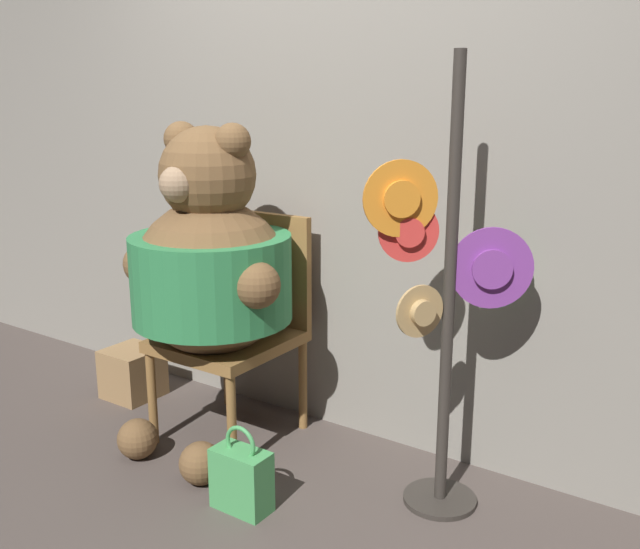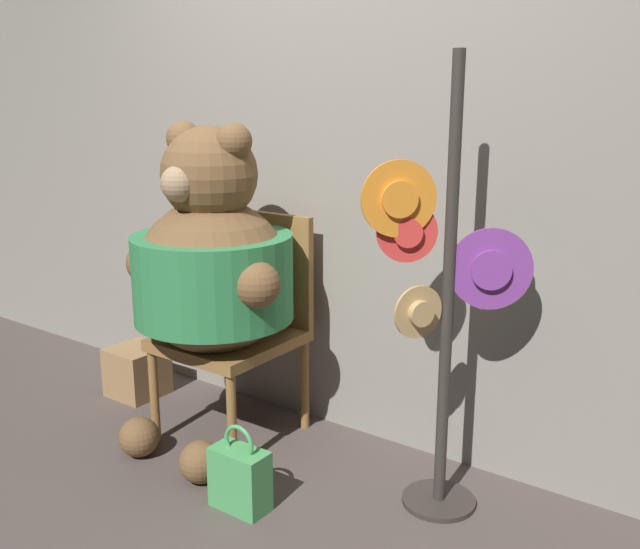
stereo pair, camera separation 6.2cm
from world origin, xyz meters
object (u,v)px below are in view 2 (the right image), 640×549
at_px(chair, 243,318).
at_px(teddy_bear, 212,267).
at_px(hat_display_rack, 449,300).
at_px(handbag_on_ground, 240,477).

distance_m(chair, teddy_bear, 0.33).
bearing_deg(hat_display_rack, chair, 176.69).
bearing_deg(chair, hat_display_rack, -3.31).
bearing_deg(hat_display_rack, handbag_on_ground, -142.18).
bearing_deg(handbag_on_ground, hat_display_rack, 37.82).
bearing_deg(handbag_on_ground, chair, 129.78).
distance_m(teddy_bear, hat_display_rack, 1.05).
bearing_deg(chair, handbag_on_ground, -50.22).
distance_m(chair, hat_display_rack, 1.08).
height_order(teddy_bear, hat_display_rack, hat_display_rack).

